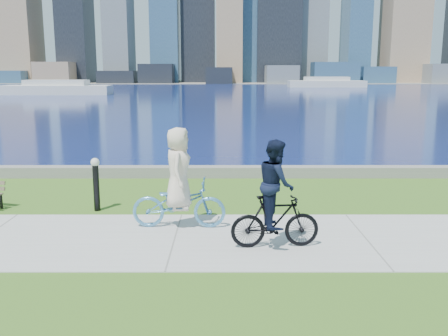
# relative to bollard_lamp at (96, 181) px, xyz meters

# --- Properties ---
(ground) EXTENTS (320.00, 320.00, 0.00)m
(ground) POSITION_rel_bollard_lamp_xyz_m (2.16, -2.18, -0.77)
(ground) COLOR #345C18
(ground) RESTS_ON ground
(concrete_path) EXTENTS (80.00, 3.50, 0.02)m
(concrete_path) POSITION_rel_bollard_lamp_xyz_m (2.16, -2.18, -0.76)
(concrete_path) COLOR #A7A7A2
(concrete_path) RESTS_ON ground
(seawall) EXTENTS (90.00, 0.50, 0.35)m
(seawall) POSITION_rel_bollard_lamp_xyz_m (2.16, 4.02, -0.60)
(seawall) COLOR slate
(seawall) RESTS_ON ground
(bay_water) EXTENTS (320.00, 131.00, 0.01)m
(bay_water) POSITION_rel_bollard_lamp_xyz_m (2.16, 69.82, -0.77)
(bay_water) COLOR #0C1A52
(bay_water) RESTS_ON ground
(far_shore) EXTENTS (320.00, 30.00, 0.12)m
(far_shore) POSITION_rel_bollard_lamp_xyz_m (2.16, 127.82, -0.71)
(far_shore) COLOR slate
(far_shore) RESTS_ON ground
(ferry_near) EXTENTS (15.30, 4.37, 2.08)m
(ferry_near) POSITION_rel_bollard_lamp_xyz_m (-20.76, 60.18, 0.09)
(ferry_near) COLOR silver
(ferry_near) RESTS_ON ground
(ferry_far) EXTENTS (15.52, 4.43, 2.11)m
(ferry_far) POSITION_rel_bollard_lamp_xyz_m (24.15, 90.98, 0.11)
(ferry_far) COLOR silver
(ferry_far) RESTS_ON ground
(bollard_lamp) EXTENTS (0.22, 0.22, 1.35)m
(bollard_lamp) POSITION_rel_bollard_lamp_xyz_m (0.00, 0.00, 0.00)
(bollard_lamp) COLOR black
(bollard_lamp) RESTS_ON ground
(cyclist_woman) EXTENTS (0.78, 2.10, 2.24)m
(cyclist_woman) POSITION_rel_bollard_lamp_xyz_m (2.19, -1.39, 0.08)
(cyclist_woman) COLOR #5195C6
(cyclist_woman) RESTS_ON ground
(cyclist_man) EXTENTS (0.71, 1.79, 2.16)m
(cyclist_man) POSITION_rel_bollard_lamp_xyz_m (4.20, -2.68, 0.16)
(cyclist_man) COLOR black
(cyclist_man) RESTS_ON ground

